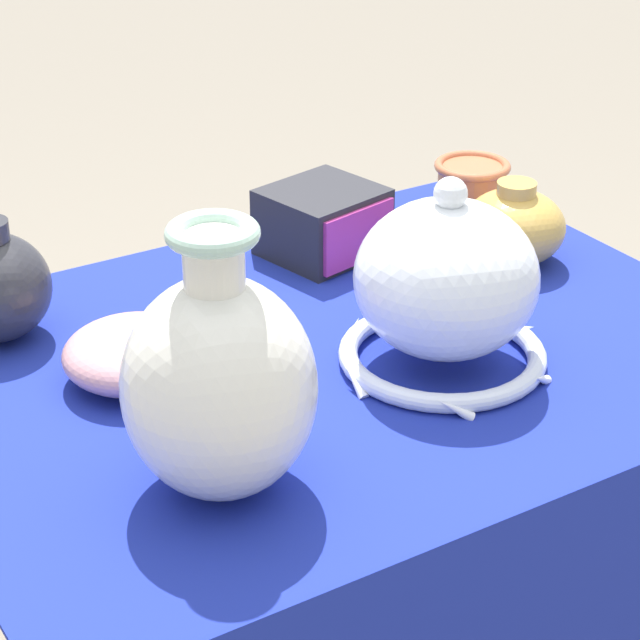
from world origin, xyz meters
TOP-DOWN VIEW (x-y plane):
  - display_table at (0.00, -0.02)m, footprint 0.96×0.73m
  - vase_tall_bulbous at (-0.23, -0.18)m, footprint 0.18×0.18m
  - vase_dome_bell at (0.09, -0.10)m, footprint 0.25×0.24m
  - mosaic_tile_box at (0.13, 0.23)m, footprint 0.17×0.16m
  - bowl_shallow_rose at (-0.22, 0.05)m, footprint 0.16×0.16m
  - jar_round_ochre at (0.33, 0.07)m, footprint 0.14×0.14m
  - cup_wide_terracotta at (0.37, 0.21)m, footprint 0.11×0.11m

SIDE VIEW (x-z plane):
  - display_table at x=0.00m, z-range 0.28..1.02m
  - bowl_shallow_rose at x=-0.22m, z-range 0.74..0.81m
  - mosaic_tile_box at x=0.13m, z-range 0.74..0.83m
  - cup_wide_terracotta at x=0.37m, z-range 0.75..0.84m
  - jar_round_ochre at x=0.33m, z-range 0.74..0.85m
  - vase_dome_bell at x=0.09m, z-range 0.72..0.95m
  - vase_tall_bulbous at x=-0.23m, z-range 0.72..1.00m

